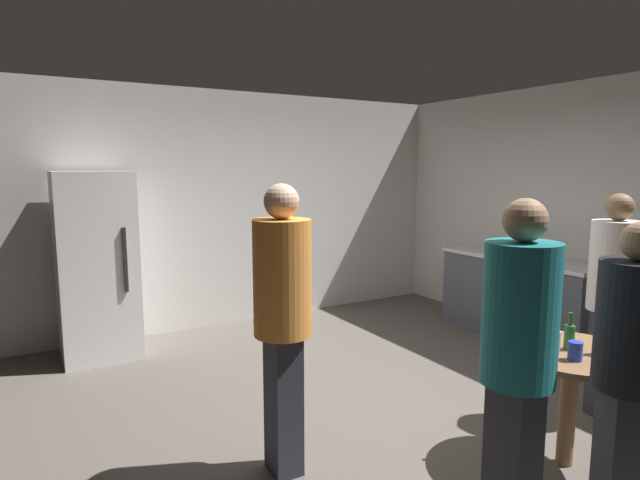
# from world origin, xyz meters

# --- Properties ---
(ground_plane) EXTENTS (5.20, 5.20, 0.10)m
(ground_plane) POSITION_xyz_m (0.00, 0.00, -0.05)
(ground_plane) COLOR #5B544C
(wall_back) EXTENTS (5.32, 0.06, 2.70)m
(wall_back) POSITION_xyz_m (0.00, 2.63, 1.35)
(wall_back) COLOR silver
(wall_back) RESTS_ON ground_plane
(wall_side_right) EXTENTS (0.06, 5.20, 2.70)m
(wall_side_right) POSITION_xyz_m (2.63, 0.00, 1.35)
(wall_side_right) COLOR silver
(wall_side_right) RESTS_ON ground_plane
(refrigerator) EXTENTS (0.70, 0.68, 1.80)m
(refrigerator) POSITION_xyz_m (-1.73, 2.20, 0.90)
(refrigerator) COLOR white
(refrigerator) RESTS_ON ground_plane
(kitchen_counter) EXTENTS (0.64, 1.79, 0.90)m
(kitchen_counter) POSITION_xyz_m (2.28, 0.48, 0.45)
(kitchen_counter) COLOR #4C515B
(kitchen_counter) RESTS_ON ground_plane
(kettle) EXTENTS (0.24, 0.17, 0.18)m
(kettle) POSITION_xyz_m (2.23, 0.15, 0.97)
(kettle) COLOR #B2B2B7
(kettle) RESTS_ON kitchen_counter
(wine_bottle_on_counter) EXTENTS (0.08, 0.08, 0.31)m
(wine_bottle_on_counter) POSITION_xyz_m (2.32, 0.60, 1.02)
(wine_bottle_on_counter) COLOR #3F141E
(wine_bottle_on_counter) RESTS_ON kitchen_counter
(foreground_table) EXTENTS (0.80, 0.80, 0.73)m
(foreground_table) POSITION_xyz_m (0.49, -1.29, 0.63)
(foreground_table) COLOR olive
(foreground_table) RESTS_ON ground_plane
(beer_bottle_amber) EXTENTS (0.06, 0.06, 0.23)m
(beer_bottle_amber) POSITION_xyz_m (0.60, -1.43, 0.82)
(beer_bottle_amber) COLOR #8C5919
(beer_bottle_amber) RESTS_ON foreground_table
(beer_bottle_brown) EXTENTS (0.06, 0.06, 0.23)m
(beer_bottle_brown) POSITION_xyz_m (0.34, -1.06, 0.82)
(beer_bottle_brown) COLOR #593314
(beer_bottle_brown) RESTS_ON foreground_table
(beer_bottle_green) EXTENTS (0.06, 0.06, 0.23)m
(beer_bottle_green) POSITION_xyz_m (0.49, -1.27, 0.82)
(beer_bottle_green) COLOR #26662D
(beer_bottle_green) RESTS_ON foreground_table
(beer_bottle_clear) EXTENTS (0.06, 0.06, 0.23)m
(beer_bottle_clear) POSITION_xyz_m (0.32, -1.29, 0.82)
(beer_bottle_clear) COLOR silver
(beer_bottle_clear) RESTS_ON foreground_table
(plastic_cup_blue) EXTENTS (0.08, 0.08, 0.11)m
(plastic_cup_blue) POSITION_xyz_m (0.36, -1.40, 0.79)
(plastic_cup_blue) COLOR blue
(plastic_cup_blue) RESTS_ON foreground_table
(person_in_orange_shirt) EXTENTS (0.35, 0.35, 1.75)m
(person_in_orange_shirt) POSITION_xyz_m (-1.05, -0.47, 1.03)
(person_in_orange_shirt) COLOR #2D2D38
(person_in_orange_shirt) RESTS_ON ground_plane
(person_in_white_shirt) EXTENTS (0.42, 0.42, 1.66)m
(person_in_white_shirt) POSITION_xyz_m (1.30, -1.05, 0.97)
(person_in_white_shirt) COLOR #2D2D38
(person_in_white_shirt) RESTS_ON ground_plane
(person_in_teal_shirt) EXTENTS (0.35, 0.35, 1.70)m
(person_in_teal_shirt) POSITION_xyz_m (-0.39, -1.60, 1.00)
(person_in_teal_shirt) COLOR #2D2D38
(person_in_teal_shirt) RESTS_ON ground_plane
(person_in_black_shirt) EXTENTS (0.45, 0.45, 1.59)m
(person_in_black_shirt) POSITION_xyz_m (0.13, -1.83, 0.93)
(person_in_black_shirt) COLOR #2D2D38
(person_in_black_shirt) RESTS_ON ground_plane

